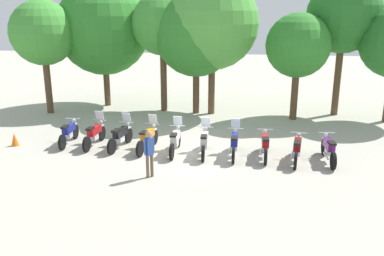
% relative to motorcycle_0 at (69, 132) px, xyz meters
% --- Properties ---
extents(ground_plane, '(80.00, 80.00, 0.00)m').
position_rel_motorcycle_0_xyz_m(ground_plane, '(5.30, -0.37, -0.50)').
color(ground_plane, '#ADA899').
extents(motorcycle_0, '(0.62, 2.19, 0.99)m').
position_rel_motorcycle_0_xyz_m(motorcycle_0, '(0.00, 0.00, 0.00)').
color(motorcycle_0, black).
rests_on(motorcycle_0, ground_plane).
extents(motorcycle_1, '(0.62, 2.19, 1.37)m').
position_rel_motorcycle_0_xyz_m(motorcycle_1, '(1.18, -0.06, 0.01)').
color(motorcycle_1, black).
rests_on(motorcycle_1, ground_plane).
extents(motorcycle_2, '(0.67, 2.18, 1.37)m').
position_rel_motorcycle_0_xyz_m(motorcycle_2, '(2.36, -0.18, 0.01)').
color(motorcycle_2, black).
rests_on(motorcycle_2, ground_plane).
extents(motorcycle_3, '(0.65, 2.19, 1.37)m').
position_rel_motorcycle_0_xyz_m(motorcycle_3, '(3.54, -0.28, 0.01)').
color(motorcycle_3, black).
rests_on(motorcycle_3, ground_plane).
extents(motorcycle_4, '(0.62, 2.19, 1.37)m').
position_rel_motorcycle_0_xyz_m(motorcycle_4, '(4.71, -0.41, 0.01)').
color(motorcycle_4, black).
rests_on(motorcycle_4, ground_plane).
extents(motorcycle_5, '(0.62, 2.19, 1.37)m').
position_rel_motorcycle_0_xyz_m(motorcycle_5, '(5.88, -0.42, 0.01)').
color(motorcycle_5, black).
rests_on(motorcycle_5, ground_plane).
extents(motorcycle_6, '(0.62, 2.19, 1.37)m').
position_rel_motorcycle_0_xyz_m(motorcycle_6, '(7.06, -0.44, 0.01)').
color(motorcycle_6, black).
rests_on(motorcycle_6, ground_plane).
extents(motorcycle_7, '(0.62, 2.19, 0.99)m').
position_rel_motorcycle_0_xyz_m(motorcycle_7, '(8.24, -0.40, 0.00)').
color(motorcycle_7, black).
rests_on(motorcycle_7, ground_plane).
extents(motorcycle_8, '(0.68, 2.18, 0.99)m').
position_rel_motorcycle_0_xyz_m(motorcycle_8, '(9.42, -0.67, 0.00)').
color(motorcycle_8, black).
rests_on(motorcycle_8, ground_plane).
extents(motorcycle_9, '(0.62, 2.19, 0.99)m').
position_rel_motorcycle_0_xyz_m(motorcycle_9, '(10.59, -0.50, 0.00)').
color(motorcycle_9, black).
rests_on(motorcycle_9, ground_plane).
extents(person_0, '(0.34, 0.34, 1.65)m').
position_rel_motorcycle_0_xyz_m(person_0, '(4.33, -2.98, 0.46)').
color(person_0, brown).
rests_on(person_0, ground_plane).
extents(tree_0, '(3.45, 3.45, 6.11)m').
position_rel_motorcycle_0_xyz_m(tree_0, '(-3.53, 5.06, 3.85)').
color(tree_0, brown).
rests_on(tree_0, ground_plane).
extents(tree_1, '(5.34, 5.34, 7.22)m').
position_rel_motorcycle_0_xyz_m(tree_1, '(-1.02, 7.38, 4.03)').
color(tree_1, brown).
rests_on(tree_1, ground_plane).
extents(tree_2, '(3.38, 3.38, 6.51)m').
position_rel_motorcycle_0_xyz_m(tree_2, '(2.67, 6.59, 4.28)').
color(tree_2, brown).
rests_on(tree_2, ground_plane).
extents(tree_3, '(4.45, 4.45, 6.50)m').
position_rel_motorcycle_0_xyz_m(tree_3, '(4.56, 6.27, 3.77)').
color(tree_3, brown).
rests_on(tree_3, ground_plane).
extents(tree_4, '(4.86, 4.86, 7.30)m').
position_rel_motorcycle_0_xyz_m(tree_4, '(5.42, 6.27, 4.36)').
color(tree_4, brown).
rests_on(tree_4, ground_plane).
extents(tree_5, '(3.23, 3.23, 5.45)m').
position_rel_motorcycle_0_xyz_m(tree_5, '(9.81, 5.71, 3.31)').
color(tree_5, brown).
rests_on(tree_5, ground_plane).
extents(tree_6, '(3.84, 3.84, 7.18)m').
position_rel_motorcycle_0_xyz_m(tree_6, '(12.15, 7.08, 4.72)').
color(tree_6, brown).
rests_on(tree_6, ground_plane).
extents(traffic_cone, '(0.32, 0.32, 0.55)m').
position_rel_motorcycle_0_xyz_m(traffic_cone, '(-2.16, -0.60, -0.23)').
color(traffic_cone, orange).
rests_on(traffic_cone, ground_plane).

